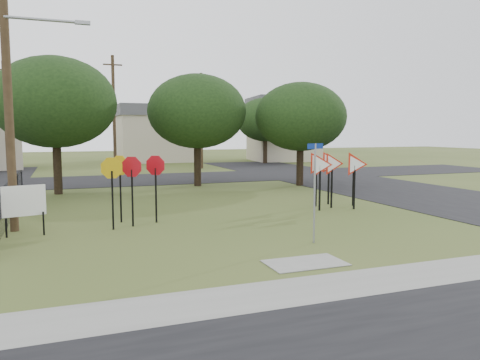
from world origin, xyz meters
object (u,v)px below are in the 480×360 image
object	(u,v)px
street_name_sign	(315,186)
yield_sign_cluster	(334,166)
info_board	(24,203)
stop_sign_cluster	(130,174)

from	to	relation	value
street_name_sign	yield_sign_cluster	distance (m)	6.93
street_name_sign	info_board	distance (m)	9.16
stop_sign_cluster	yield_sign_cluster	size ratio (longest dim) A/B	0.78
street_name_sign	stop_sign_cluster	world-z (taller)	street_name_sign
stop_sign_cluster	info_board	bearing A→B (deg)	-169.32
street_name_sign	info_board	size ratio (longest dim) A/B	1.83
info_board	stop_sign_cluster	bearing A→B (deg)	10.68
stop_sign_cluster	info_board	size ratio (longest dim) A/B	1.52
street_name_sign	yield_sign_cluster	world-z (taller)	street_name_sign
street_name_sign	yield_sign_cluster	size ratio (longest dim) A/B	0.94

